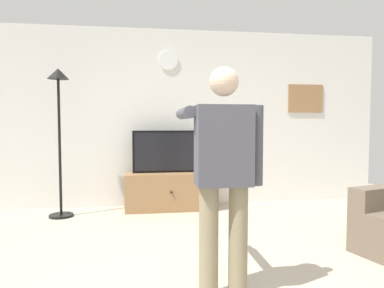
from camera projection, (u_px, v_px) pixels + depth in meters
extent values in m
cube|color=silver|center=(180.00, 118.00, 5.41)|extent=(6.40, 0.10, 2.70)
cube|color=#997047|center=(170.00, 191.00, 5.10)|extent=(1.30, 0.41, 0.55)
sphere|color=black|center=(171.00, 192.00, 4.89)|extent=(0.04, 0.04, 0.04)
cube|color=black|center=(170.00, 151.00, 5.12)|extent=(1.09, 0.06, 0.62)
cube|color=black|center=(170.00, 152.00, 5.08)|extent=(1.03, 0.01, 0.56)
cylinder|color=white|center=(168.00, 60.00, 5.27)|extent=(0.29, 0.03, 0.29)
cube|color=#997047|center=(305.00, 99.00, 5.62)|extent=(0.59, 0.04, 0.45)
cylinder|color=black|center=(61.00, 215.00, 4.73)|extent=(0.32, 0.32, 0.03)
cylinder|color=black|center=(60.00, 147.00, 4.68)|extent=(0.04, 0.04, 1.83)
cone|color=black|center=(58.00, 74.00, 4.62)|extent=(0.28, 0.28, 0.14)
cylinder|color=gray|center=(209.00, 242.00, 2.50)|extent=(0.14, 0.14, 0.82)
cylinder|color=gray|center=(238.00, 241.00, 2.53)|extent=(0.14, 0.14, 0.82)
cube|color=#4C4C56|center=(224.00, 145.00, 2.48)|extent=(0.40, 0.22, 0.58)
sphere|color=beige|center=(224.00, 82.00, 2.45)|extent=(0.21, 0.21, 0.21)
cylinder|color=#4C4C56|center=(185.00, 113.00, 2.72)|extent=(0.09, 0.58, 0.09)
cube|color=white|center=(181.00, 114.00, 3.03)|extent=(0.04, 0.12, 0.04)
cylinder|color=#4C4C56|center=(257.00, 145.00, 2.51)|extent=(0.09, 0.09, 0.58)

